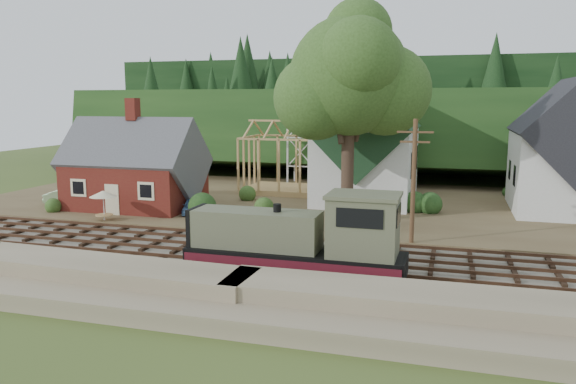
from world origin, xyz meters
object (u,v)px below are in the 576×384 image
(locomotive, at_px, (303,242))
(car_blue, at_px, (193,206))
(patio_set, at_px, (103,195))
(car_green, at_px, (68,197))

(locomotive, distance_m, car_blue, 17.84)
(locomotive, relative_size, patio_set, 4.96)
(locomotive, relative_size, car_blue, 3.17)
(patio_set, bearing_deg, car_green, 145.05)
(car_green, relative_size, patio_set, 1.78)
(car_blue, xyz_separation_m, patio_set, (-5.12, -4.28, 1.31))
(car_blue, relative_size, patio_set, 1.56)
(locomotive, xyz_separation_m, car_green, (-24.23, 13.20, -1.05))
(locomotive, xyz_separation_m, car_blue, (-12.39, 12.78, -1.10))
(locomotive, relative_size, car_green, 2.80)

